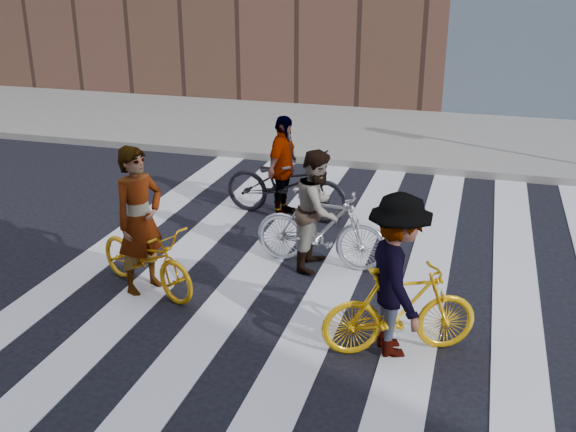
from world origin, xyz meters
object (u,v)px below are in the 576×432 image
at_px(bike_dark_rear, 286,184).
at_px(rider_rear, 283,167).
at_px(rider_right, 397,276).
at_px(bike_yellow_right, 400,310).
at_px(rider_mid, 318,209).
at_px(bike_yellow_left, 146,257).
at_px(rider_left, 140,220).
at_px(bike_silver_mid, 321,229).

relative_size(bike_dark_rear, rider_rear, 1.26).
bearing_deg(rider_right, bike_yellow_right, -113.40).
bearing_deg(rider_right, rider_mid, 11.80).
height_order(bike_dark_rear, rider_right, rider_right).
height_order(bike_dark_rear, rider_rear, rider_rear).
relative_size(bike_yellow_right, rider_right, 0.94).
relative_size(bike_yellow_right, rider_mid, 1.02).
relative_size(bike_yellow_left, rider_right, 0.96).
distance_m(bike_dark_rear, rider_rear, 0.28).
height_order(bike_yellow_right, rider_mid, rider_mid).
height_order(rider_right, rider_rear, rider_right).
relative_size(rider_mid, rider_rear, 0.98).
distance_m(bike_yellow_left, rider_left, 0.48).
distance_m(bike_yellow_left, rider_mid, 2.26).
bearing_deg(bike_dark_rear, bike_silver_mid, -143.08).
bearing_deg(bike_yellow_left, rider_rear, 7.36).
height_order(bike_yellow_left, rider_rear, rider_rear).
height_order(bike_yellow_right, rider_left, rider_left).
relative_size(rider_left, rider_rear, 1.13).
height_order(rider_left, rider_right, rider_left).
bearing_deg(rider_rear, bike_silver_mid, -141.79).
height_order(rider_mid, rider_rear, rider_rear).
bearing_deg(bike_dark_rear, rider_left, 167.85).
relative_size(bike_yellow_right, rider_rear, 1.00).
distance_m(bike_yellow_right, rider_right, 0.38).
distance_m(bike_yellow_right, rider_rear, 4.14).
xyz_separation_m(bike_yellow_left, rider_rear, (0.87, 2.90, 0.38)).
xyz_separation_m(bike_dark_rear, rider_left, (-0.97, -2.90, 0.38)).
relative_size(rider_left, rider_right, 1.05).
bearing_deg(bike_silver_mid, bike_yellow_left, 126.35).
height_order(bike_silver_mid, rider_rear, rider_rear).
bearing_deg(rider_right, bike_silver_mid, 10.73).
bearing_deg(rider_left, bike_yellow_right, -75.45).
relative_size(bike_dark_rear, rider_mid, 1.28).
height_order(bike_yellow_left, rider_right, rider_right).
bearing_deg(rider_rear, bike_yellow_right, -140.02).
distance_m(bike_yellow_right, rider_left, 3.28).
distance_m(rider_right, rider_rear, 4.10).
bearing_deg(bike_silver_mid, rider_right, -143.51).
height_order(bike_yellow_right, bike_dark_rear, bike_dark_rear).
relative_size(bike_yellow_left, rider_left, 0.91).
relative_size(bike_silver_mid, rider_mid, 1.12).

